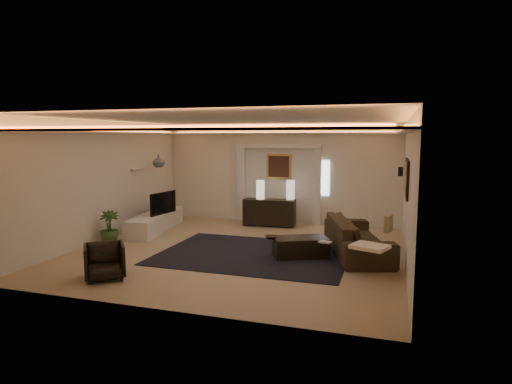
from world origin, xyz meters
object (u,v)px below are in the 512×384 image
(armchair, at_px, (105,261))
(coffee_table, at_px, (301,247))
(console, at_px, (269,212))
(sofa, at_px, (357,237))

(armchair, bearing_deg, coffee_table, 0.10)
(console, height_order, coffee_table, console)
(sofa, height_order, coffee_table, sofa)
(sofa, xyz_separation_m, coffee_table, (-1.12, -0.58, -0.18))
(sofa, distance_m, coffee_table, 1.27)
(console, height_order, armchair, console)
(console, distance_m, armchair, 5.56)
(console, relative_size, sofa, 0.56)
(console, xyz_separation_m, coffee_table, (1.51, -2.89, -0.20))
(console, xyz_separation_m, armchair, (-1.54, -5.35, -0.08))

